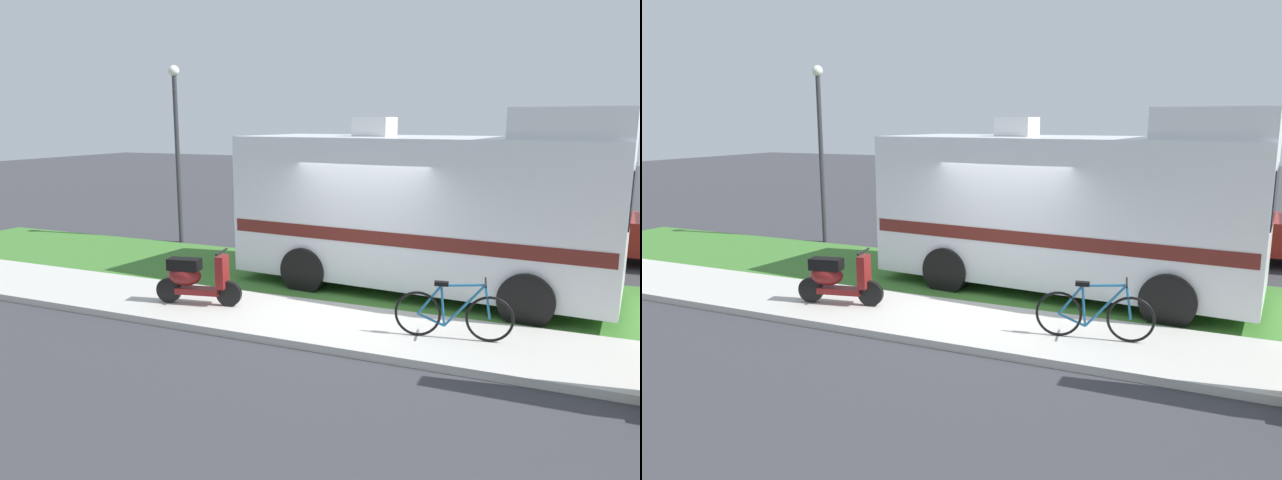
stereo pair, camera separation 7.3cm
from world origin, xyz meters
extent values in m
plane|color=#38383D|center=(0.00, 0.00, 0.00)|extent=(80.00, 80.00, 0.00)
cube|color=beige|center=(0.00, -1.20, 0.06)|extent=(24.00, 2.00, 0.12)
cube|color=#3D752D|center=(0.00, 1.50, 0.04)|extent=(24.00, 3.40, 0.08)
cube|color=silver|center=(0.84, 1.53, 1.63)|extent=(7.15, 3.16, 2.65)
cube|color=silver|center=(3.40, 1.31, 3.20)|extent=(2.00, 2.60, 0.50)
cube|color=#591E19|center=(0.84, 1.53, 1.23)|extent=(7.01, 3.17, 0.24)
cube|color=black|center=(4.28, 1.24, 2.09)|extent=(0.26, 2.20, 0.90)
cube|color=silver|center=(-0.20, 1.61, 3.13)|extent=(0.75, 0.66, 0.36)
cylinder|color=black|center=(3.09, 2.59, 0.45)|extent=(0.92, 0.35, 0.90)
cylinder|color=black|center=(2.88, 0.11, 0.45)|extent=(0.92, 0.35, 0.90)
cylinder|color=black|center=(-0.96, 2.93, 0.45)|extent=(0.92, 0.35, 0.90)
cylinder|color=black|center=(-1.17, 0.45, 0.45)|extent=(0.92, 0.35, 0.90)
cylinder|color=black|center=(-1.86, -1.14, 0.34)|extent=(0.45, 0.19, 0.44)
cylinder|color=black|center=(-2.94, -1.36, 0.34)|extent=(0.45, 0.19, 0.44)
cube|color=maroon|center=(-2.40, -1.25, 0.36)|extent=(0.81, 0.43, 0.10)
cube|color=black|center=(-2.64, -1.30, 0.82)|extent=(0.60, 0.37, 0.20)
ellipsoid|color=maroon|center=(-2.64, -1.30, 0.62)|extent=(0.65, 0.41, 0.36)
cube|color=maroon|center=(-1.96, -1.16, 0.72)|extent=(0.20, 0.34, 0.56)
cylinder|color=black|center=(-1.96, -1.16, 1.07)|extent=(0.14, 0.50, 0.04)
sphere|color=white|center=(-1.96, -1.16, 0.90)|extent=(0.12, 0.12, 0.12)
torus|color=black|center=(2.48, -1.11, 0.46)|extent=(0.68, 0.15, 0.68)
torus|color=black|center=(1.47, -1.27, 0.46)|extent=(0.68, 0.15, 0.68)
cylinder|color=#1E6699|center=(2.13, -1.17, 0.63)|extent=(0.58, 0.13, 0.68)
cylinder|color=#1E6699|center=(1.82, -1.22, 0.61)|extent=(0.10, 0.05, 0.61)
cylinder|color=#1E6699|center=(2.09, -1.17, 0.94)|extent=(0.61, 0.13, 0.09)
cylinder|color=#1E6699|center=(1.66, -1.24, 0.38)|extent=(0.40, 0.10, 0.19)
cylinder|color=#1E6699|center=(1.63, -1.25, 0.69)|extent=(0.36, 0.09, 0.47)
cylinder|color=#1E6699|center=(2.44, -1.12, 0.71)|extent=(0.12, 0.05, 0.51)
cube|color=black|center=(1.79, -1.22, 0.94)|extent=(0.21, 0.13, 0.06)
cylinder|color=black|center=(2.40, -1.13, 1.00)|extent=(0.11, 0.52, 0.03)
cube|color=maroon|center=(3.95, 5.99, 0.66)|extent=(3.21, 2.20, 0.76)
cylinder|color=black|center=(3.63, 7.00, 0.38)|extent=(0.77, 0.28, 0.76)
cylinder|color=black|center=(3.53, 5.02, 0.38)|extent=(0.77, 0.28, 0.76)
cylinder|color=#333338|center=(-6.32, 3.60, 2.19)|extent=(0.12, 0.12, 4.39)
sphere|color=silver|center=(-6.32, 3.60, 4.51)|extent=(0.28, 0.28, 0.28)
camera|label=1|loc=(3.52, -9.61, 3.25)|focal=33.78mm
camera|label=2|loc=(3.59, -9.58, 3.25)|focal=33.78mm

